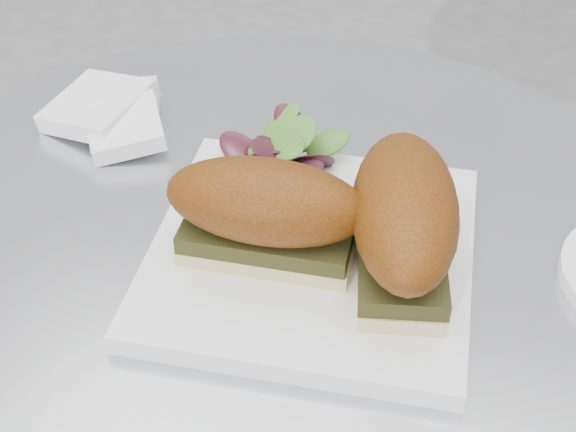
% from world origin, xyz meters
% --- Properties ---
extents(plate, '(0.27, 0.27, 0.02)m').
position_xyz_m(plate, '(0.04, 0.00, 0.74)').
color(plate, white).
rests_on(plate, table).
extents(sandwich_left, '(0.15, 0.09, 0.08)m').
position_xyz_m(sandwich_left, '(0.01, -0.02, 0.79)').
color(sandwich_left, '#CEBE81').
rests_on(sandwich_left, plate).
extents(sandwich_right, '(0.12, 0.18, 0.08)m').
position_xyz_m(sandwich_right, '(0.10, 0.01, 0.79)').
color(sandwich_right, '#CEBE81').
rests_on(sandwich_right, plate).
extents(salad, '(0.11, 0.11, 0.05)m').
position_xyz_m(salad, '(-0.01, 0.07, 0.77)').
color(salad, '#4D8A2D').
rests_on(salad, plate).
extents(napkin, '(0.15, 0.15, 0.02)m').
position_xyz_m(napkin, '(-0.19, 0.09, 0.74)').
color(napkin, white).
rests_on(napkin, table).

